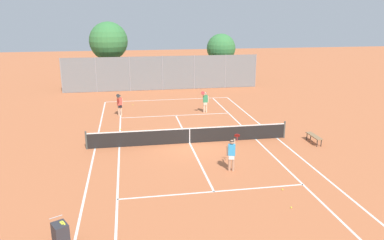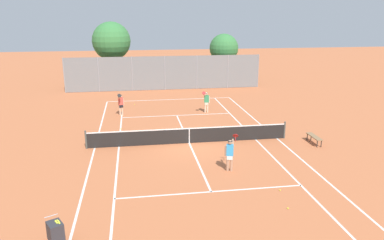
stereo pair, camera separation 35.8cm
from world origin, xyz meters
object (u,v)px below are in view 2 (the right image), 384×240
(loose_tennis_ball_1, at_px, (135,104))
(ball_cart, at_px, (56,231))
(loose_tennis_ball_0, at_px, (280,190))
(courtside_bench, at_px, (314,137))
(player_far_left, at_px, (121,103))
(loose_tennis_ball_4, at_px, (212,139))
(player_far_right, at_px, (206,101))
(loose_tennis_ball_3, at_px, (288,208))
(tree_behind_right, at_px, (225,49))
(player_near_side, at_px, (230,153))
(loose_tennis_ball_2, at_px, (121,129))
(tennis_net, at_px, (189,135))
(tree_behind_left, at_px, (110,42))

(loose_tennis_ball_1, bearing_deg, ball_cart, -97.90)
(loose_tennis_ball_0, xyz_separation_m, courtside_bench, (4.32, 5.56, 0.38))
(player_far_left, bearing_deg, loose_tennis_ball_4, -50.03)
(player_far_right, distance_m, loose_tennis_ball_4, 6.65)
(loose_tennis_ball_3, height_order, tree_behind_right, tree_behind_right)
(loose_tennis_ball_4, bearing_deg, courtside_bench, -15.30)
(player_near_side, height_order, loose_tennis_ball_4, player_near_side)
(loose_tennis_ball_0, xyz_separation_m, tree_behind_right, (4.01, 26.89, 3.63))
(loose_tennis_ball_0, bearing_deg, player_far_right, 92.53)
(player_far_left, height_order, player_far_right, same)
(loose_tennis_ball_0, relative_size, loose_tennis_ball_3, 1.00)
(ball_cart, height_order, loose_tennis_ball_2, ball_cart)
(player_far_right, bearing_deg, loose_tennis_ball_4, -98.00)
(player_far_left, height_order, loose_tennis_ball_0, player_far_left)
(tennis_net, xyz_separation_m, loose_tennis_ball_4, (1.47, 0.39, -0.48))
(tennis_net, xyz_separation_m, tree_behind_right, (7.00, 20.11, 3.16))
(loose_tennis_ball_3, height_order, tree_behind_left, tree_behind_left)
(loose_tennis_ball_2, xyz_separation_m, courtside_bench, (11.42, -4.68, 0.38))
(loose_tennis_ball_1, height_order, tree_behind_right, tree_behind_right)
(player_far_left, distance_m, tree_behind_left, 12.96)
(loose_tennis_ball_1, height_order, loose_tennis_ball_2, same)
(tennis_net, bearing_deg, loose_tennis_ball_2, 139.84)
(player_near_side, relative_size, loose_tennis_ball_1, 26.88)
(ball_cart, relative_size, tree_behind_right, 0.18)
(loose_tennis_ball_1, bearing_deg, player_far_left, -107.21)
(player_near_side, distance_m, player_far_left, 12.68)
(tree_behind_left, relative_size, tree_behind_right, 1.25)
(ball_cart, xyz_separation_m, loose_tennis_ball_4, (7.35, 9.81, -0.50))
(player_far_right, xyz_separation_m, tree_behind_right, (4.61, 13.20, 2.74))
(courtside_bench, relative_size, tree_behind_right, 0.28)
(loose_tennis_ball_0, distance_m, courtside_bench, 7.06)
(loose_tennis_ball_1, xyz_separation_m, tree_behind_right, (10.13, 9.73, 3.63))
(courtside_bench, bearing_deg, loose_tennis_ball_0, -127.87)
(tennis_net, height_order, loose_tennis_ball_0, tennis_net)
(player_far_left, height_order, loose_tennis_ball_2, player_far_left)
(loose_tennis_ball_4, bearing_deg, player_far_right, 82.00)
(loose_tennis_ball_2, bearing_deg, loose_tennis_ball_3, -60.01)
(player_far_right, relative_size, tree_behind_left, 0.27)
(loose_tennis_ball_0, distance_m, loose_tennis_ball_2, 12.46)
(loose_tennis_ball_3, bearing_deg, player_far_right, 91.17)
(courtside_bench, bearing_deg, ball_cart, -148.09)
(loose_tennis_ball_4, xyz_separation_m, tree_behind_left, (-6.82, 19.08, 4.56))
(loose_tennis_ball_1, height_order, loose_tennis_ball_4, same)
(player_near_side, relative_size, tree_behind_right, 0.33)
(courtside_bench, xyz_separation_m, tree_behind_right, (-0.32, 21.33, 3.26))
(loose_tennis_ball_2, bearing_deg, loose_tennis_ball_4, -28.92)
(ball_cart, relative_size, tree_behind_left, 0.14)
(player_far_right, relative_size, loose_tennis_ball_2, 26.88)
(loose_tennis_ball_4, bearing_deg, player_near_side, -91.50)
(loose_tennis_ball_1, xyz_separation_m, loose_tennis_ball_2, (-0.98, -6.92, 0.00))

